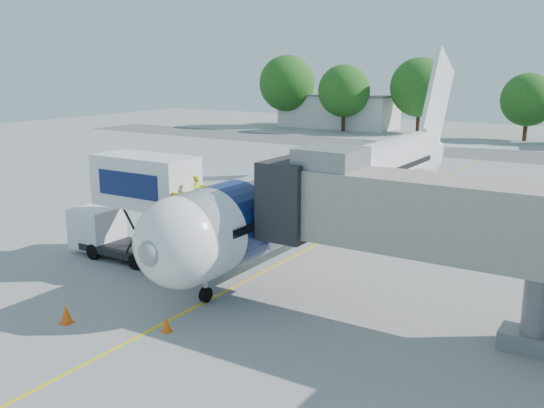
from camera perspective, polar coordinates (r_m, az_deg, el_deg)
The scene contains 14 objects.
ground at distance 33.64m, azimuth 3.88°, elevation -4.00°, with size 160.00×160.00×0.00m, color #969693.
guidance_line at distance 33.64m, azimuth 3.88°, elevation -3.99°, with size 0.15×70.00×0.01m, color yellow.
taxiway_strip at distance 72.64m, azimuth 19.94°, elevation 4.43°, with size 120.00×10.00×0.01m, color #59595B.
aircraft at distance 36.51m, azimuth 7.04°, elevation 2.05°, with size 34.17×37.73×11.35m.
jet_bridge at distance 23.19m, azimuth 13.18°, elevation -0.97°, with size 13.90×3.20×6.60m.
catering_hiloader at distance 31.10m, azimuth -12.57°, elevation -0.43°, with size 8.50×2.44×5.50m.
ground_tug at distance 19.31m, azimuth -15.62°, elevation -15.77°, with size 3.34×2.05×1.26m.
safety_cone_a at distance 23.50m, azimuth -9.90°, elevation -11.09°, with size 0.38×0.38×0.61m.
safety_cone_b at distance 25.14m, azimuth -18.81°, elevation -9.79°, with size 0.48×0.48×0.76m.
outbuilding_left at distance 98.62m, azimuth 6.27°, elevation 8.72°, with size 18.40×8.40×5.30m.
tree_a at distance 98.96m, azimuth 1.43°, elevation 11.28°, with size 8.94×8.94×11.40m.
tree_b at distance 92.71m, azimuth 6.80°, elevation 10.53°, with size 7.80×7.80×9.95m.
tree_c at distance 91.89m, azimuth 13.73°, elevation 10.62°, with size 8.59×8.59×10.95m.
tree_d at distance 86.79m, azimuth 22.95°, elevation 9.03°, with size 6.96×6.96×8.87m.
Camera 1 is at (15.23, -28.35, 9.78)m, focal length 40.00 mm.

